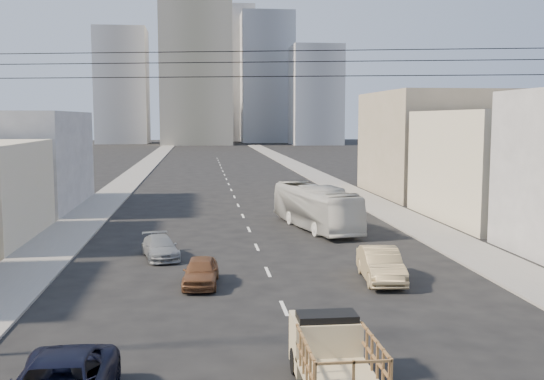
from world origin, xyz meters
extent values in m
cube|color=gray|center=(-11.75, 70.00, 0.06)|extent=(3.50, 180.00, 0.12)
cube|color=gray|center=(11.75, 70.00, 0.06)|extent=(3.50, 180.00, 0.12)
cube|color=silver|center=(0.00, 2.00, 0.01)|extent=(0.15, 2.00, 0.01)
cube|color=silver|center=(0.00, 8.00, 0.01)|extent=(0.15, 2.00, 0.01)
cube|color=silver|center=(0.00, 14.00, 0.01)|extent=(0.15, 2.00, 0.01)
cube|color=silver|center=(0.00, 20.00, 0.01)|extent=(0.15, 2.00, 0.01)
cube|color=silver|center=(0.00, 26.00, 0.01)|extent=(0.15, 2.00, 0.01)
cube|color=silver|center=(0.00, 32.00, 0.01)|extent=(0.15, 2.00, 0.01)
cube|color=silver|center=(0.00, 38.00, 0.01)|extent=(0.15, 2.00, 0.01)
cube|color=silver|center=(0.00, 44.00, 0.01)|extent=(0.15, 2.00, 0.01)
cube|color=silver|center=(0.00, 50.00, 0.01)|extent=(0.15, 2.00, 0.01)
cube|color=silver|center=(0.00, 56.00, 0.01)|extent=(0.15, 2.00, 0.01)
cube|color=silver|center=(0.00, 62.00, 0.01)|extent=(0.15, 2.00, 0.01)
cube|color=silver|center=(0.00, 68.00, 0.01)|extent=(0.15, 2.00, 0.01)
cube|color=silver|center=(0.00, 74.00, 0.01)|extent=(0.15, 2.00, 0.01)
cube|color=silver|center=(0.00, 80.00, 0.01)|extent=(0.15, 2.00, 0.01)
cube|color=silver|center=(0.00, 86.00, 0.01)|extent=(0.15, 2.00, 0.01)
cube|color=silver|center=(0.00, 92.00, 0.01)|extent=(0.15, 2.00, 0.01)
cube|color=silver|center=(0.00, 98.00, 0.01)|extent=(0.15, 2.00, 0.01)
cube|color=silver|center=(0.00, 104.00, 0.01)|extent=(0.15, 2.00, 0.01)
cube|color=#CAB588|center=(0.33, -0.52, 0.70)|extent=(1.90, 3.00, 0.12)
cube|color=#CAB588|center=(0.33, 1.48, 0.95)|extent=(1.90, 1.60, 1.50)
cube|color=black|center=(0.33, 1.23, 1.55)|extent=(1.70, 0.90, 0.70)
cylinder|color=black|center=(-0.52, 1.58, 0.38)|extent=(0.25, 0.76, 0.76)
cylinder|color=black|center=(1.18, 1.58, 0.38)|extent=(0.25, 0.76, 0.76)
imported|color=beige|center=(4.53, 25.89, 1.47)|extent=(4.53, 10.86, 2.95)
imported|color=brown|center=(-3.24, 11.85, 0.63)|extent=(1.77, 3.82, 1.27)
imported|color=tan|center=(4.97, 11.70, 0.76)|extent=(2.04, 4.75, 1.52)
imported|color=gray|center=(-5.39, 17.74, 0.58)|extent=(2.46, 4.28, 1.17)
cylinder|color=black|center=(0.00, 1.50, 9.30)|extent=(23.01, 5.02, 0.02)
cylinder|color=black|center=(0.00, 1.50, 9.00)|extent=(23.01, 5.02, 0.02)
cylinder|color=black|center=(0.00, 1.50, 8.60)|extent=(23.01, 5.02, 0.02)
cube|color=beige|center=(19.50, 28.00, 4.00)|extent=(11.00, 14.00, 8.00)
cube|color=gray|center=(20.00, 44.00, 5.00)|extent=(12.00, 16.00, 10.00)
cube|color=gray|center=(-19.50, 39.00, 4.00)|extent=(12.00, 16.00, 8.00)
cube|color=gray|center=(-4.00, 170.00, 30.00)|extent=(20.00, 20.00, 60.00)
cube|color=gray|center=(18.00, 185.00, 20.00)|extent=(16.00, 16.00, 40.00)
cube|color=gray|center=(-26.00, 180.00, 17.00)|extent=(15.00, 15.00, 34.00)
cube|color=gray|center=(6.00, 200.00, 22.00)|extent=(18.00, 18.00, 44.00)
cube|color=gray|center=(30.00, 165.00, 14.00)|extent=(14.00, 14.00, 28.00)
camera|label=1|loc=(-3.22, -16.12, 7.43)|focal=42.00mm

